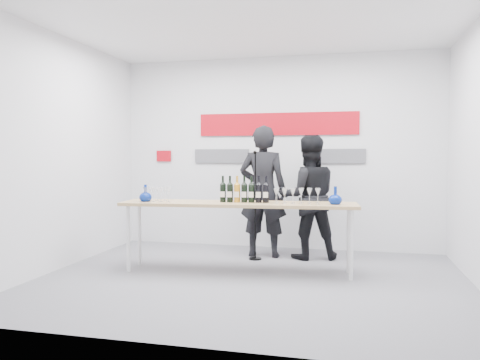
% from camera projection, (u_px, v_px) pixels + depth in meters
% --- Properties ---
extents(ground, '(5.00, 5.00, 0.00)m').
position_uv_depth(ground, '(251.00, 280.00, 5.49)').
color(ground, slate).
rests_on(ground, ground).
extents(back_wall, '(5.00, 0.04, 3.00)m').
position_uv_depth(back_wall, '(277.00, 153.00, 7.35)').
color(back_wall, silver).
rests_on(back_wall, ground).
extents(signage, '(3.38, 0.02, 0.79)m').
position_uv_depth(signage, '(274.00, 133.00, 7.32)').
color(signage, '#B50714').
rests_on(signage, back_wall).
extents(tasting_table, '(2.96, 0.82, 0.88)m').
position_uv_depth(tasting_table, '(238.00, 208.00, 5.81)').
color(tasting_table, tan).
rests_on(tasting_table, ground).
extents(wine_bottles, '(0.62, 0.12, 0.33)m').
position_uv_depth(wine_bottles, '(244.00, 189.00, 5.80)').
color(wine_bottles, black).
rests_on(wine_bottles, tasting_table).
extents(decanter_left, '(0.16, 0.16, 0.21)m').
position_uv_depth(decanter_left, '(145.00, 193.00, 5.92)').
color(decanter_left, navy).
rests_on(decanter_left, tasting_table).
extents(decanter_right, '(0.16, 0.16, 0.21)m').
position_uv_depth(decanter_right, '(335.00, 195.00, 5.57)').
color(decanter_right, navy).
rests_on(decanter_right, tasting_table).
extents(glasses_left, '(0.38, 0.24, 0.18)m').
position_uv_depth(glasses_left, '(157.00, 194.00, 5.95)').
color(glasses_left, silver).
rests_on(glasses_left, tasting_table).
extents(glasses_right, '(0.58, 0.26, 0.18)m').
position_uv_depth(glasses_right, '(297.00, 196.00, 5.69)').
color(glasses_right, silver).
rests_on(glasses_right, tasting_table).
extents(presenter_left, '(0.69, 0.46, 1.89)m').
position_uv_depth(presenter_left, '(263.00, 191.00, 6.72)').
color(presenter_left, black).
rests_on(presenter_left, ground).
extents(presenter_right, '(1.00, 0.87, 1.75)m').
position_uv_depth(presenter_right, '(308.00, 197.00, 6.60)').
color(presenter_right, black).
rests_on(presenter_right, ground).
extents(mic_stand, '(0.18, 0.18, 1.53)m').
position_uv_depth(mic_stand, '(255.00, 227.00, 6.54)').
color(mic_stand, black).
rests_on(mic_stand, ground).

